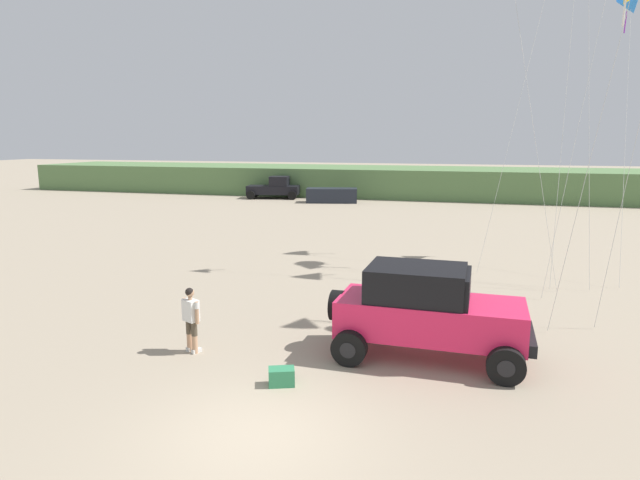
{
  "coord_description": "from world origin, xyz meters",
  "views": [
    {
      "loc": [
        3.53,
        -8.32,
        5.27
      ],
      "look_at": [
        -0.17,
        4.81,
        2.71
      ],
      "focal_mm": 30.4,
      "sensor_mm": 36.0,
      "label": 1
    }
  ],
  "objects_px": {
    "jeep": "(427,310)",
    "distant_pickup": "(275,188)",
    "distant_sedan": "(332,195)",
    "cooler_box": "(282,377)",
    "kite_pink_ribbon": "(631,5)",
    "person_watching": "(191,316)"
  },
  "relations": [
    {
      "from": "cooler_box",
      "to": "kite_pink_ribbon",
      "type": "relative_size",
      "value": 0.05
    },
    {
      "from": "jeep",
      "to": "distant_sedan",
      "type": "xyz_separation_m",
      "value": [
        -10.43,
        31.07,
        -0.6
      ]
    },
    {
      "from": "distant_sedan",
      "to": "person_watching",
      "type": "bearing_deg",
      "value": -93.97
    },
    {
      "from": "kite_pink_ribbon",
      "to": "distant_pickup",
      "type": "bearing_deg",
      "value": 140.84
    },
    {
      "from": "jeep",
      "to": "kite_pink_ribbon",
      "type": "distance_m",
      "value": 18.31
    },
    {
      "from": "distant_pickup",
      "to": "distant_sedan",
      "type": "distance_m",
      "value": 5.97
    },
    {
      "from": "person_watching",
      "to": "kite_pink_ribbon",
      "type": "bearing_deg",
      "value": 50.47
    },
    {
      "from": "distant_sedan",
      "to": "kite_pink_ribbon",
      "type": "distance_m",
      "value": 26.4
    },
    {
      "from": "distant_pickup",
      "to": "jeep",
      "type": "bearing_deg",
      "value": -63.78
    },
    {
      "from": "distant_sedan",
      "to": "cooler_box",
      "type": "bearing_deg",
      "value": -89.65
    },
    {
      "from": "jeep",
      "to": "cooler_box",
      "type": "bearing_deg",
      "value": -139.98
    },
    {
      "from": "jeep",
      "to": "distant_pickup",
      "type": "distance_m",
      "value": 36.53
    },
    {
      "from": "kite_pink_ribbon",
      "to": "person_watching",
      "type": "bearing_deg",
      "value": -129.53
    },
    {
      "from": "cooler_box",
      "to": "kite_pink_ribbon",
      "type": "distance_m",
      "value": 21.85
    },
    {
      "from": "person_watching",
      "to": "distant_sedan",
      "type": "bearing_deg",
      "value": 98.39
    },
    {
      "from": "person_watching",
      "to": "cooler_box",
      "type": "height_order",
      "value": "person_watching"
    },
    {
      "from": "jeep",
      "to": "kite_pink_ribbon",
      "type": "bearing_deg",
      "value": 63.63
    },
    {
      "from": "person_watching",
      "to": "kite_pink_ribbon",
      "type": "xyz_separation_m",
      "value": [
        12.59,
        15.25,
        9.85
      ]
    },
    {
      "from": "person_watching",
      "to": "kite_pink_ribbon",
      "type": "relative_size",
      "value": 0.15
    },
    {
      "from": "person_watching",
      "to": "cooler_box",
      "type": "distance_m",
      "value": 3.1
    },
    {
      "from": "cooler_box",
      "to": "distant_sedan",
      "type": "distance_m",
      "value": 34.33
    },
    {
      "from": "jeep",
      "to": "distant_pickup",
      "type": "height_order",
      "value": "jeep"
    }
  ]
}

